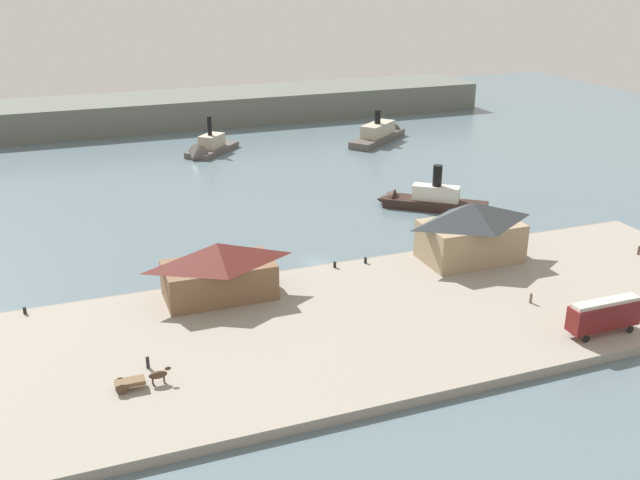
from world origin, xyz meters
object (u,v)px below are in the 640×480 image
(mooring_post_east, at_px, (365,260))
(ferry_moored_west, at_px, (382,133))
(ferry_mid_harbor, at_px, (207,149))
(street_tram, at_px, (604,314))
(ferry_departing_north, at_px, (425,200))
(mooring_post_center_east, at_px, (25,310))
(pedestrian_standing_center, at_px, (639,250))
(horse_cart, at_px, (140,380))
(pedestrian_near_west_shed, at_px, (531,298))
(pedestrian_near_east_shed, at_px, (148,362))
(ferry_shed_central_terminal, at_px, (471,231))
(ferry_shed_east_terminal, at_px, (219,270))
(mooring_post_west, at_px, (335,265))

(mooring_post_east, xyz_separation_m, ferry_moored_west, (38.58, 75.85, 0.15))
(ferry_moored_west, bearing_deg, ferry_mid_harbor, 178.36)
(street_tram, relative_size, ferry_departing_north, 0.49)
(ferry_departing_north, bearing_deg, mooring_post_center_east, -162.32)
(pedestrian_standing_center, relative_size, mooring_post_east, 1.74)
(horse_cart, relative_size, pedestrian_standing_center, 3.82)
(pedestrian_standing_center, bearing_deg, pedestrian_near_west_shed, -162.47)
(pedestrian_near_east_shed, xyz_separation_m, ferry_mid_harbor, (27.79, 95.83, -0.59))
(ferry_shed_central_terminal, distance_m, street_tram, 26.32)
(ferry_shed_east_terminal, distance_m, mooring_post_east, 23.73)
(pedestrian_near_west_shed, distance_m, mooring_post_west, 28.46)
(street_tram, distance_m, pedestrian_standing_center, 29.46)
(ferry_shed_east_terminal, xyz_separation_m, pedestrian_near_west_shed, (38.28, -16.63, -3.25))
(pedestrian_near_west_shed, bearing_deg, mooring_post_center_east, 161.96)
(street_tram, xyz_separation_m, horse_cart, (-54.43, 7.85, -1.67))
(horse_cart, xyz_separation_m, pedestrian_near_west_shed, (51.42, 2.22, -0.22))
(mooring_post_west, xyz_separation_m, ferry_departing_north, (27.43, 22.76, -0.06))
(mooring_post_west, xyz_separation_m, ferry_mid_harbor, (-2.28, 77.04, -0.31))
(ferry_departing_north, bearing_deg, pedestrian_standing_center, -61.84)
(ferry_shed_central_terminal, bearing_deg, ferry_moored_west, 73.89)
(pedestrian_near_west_shed, bearing_deg, mooring_post_east, 126.85)
(ferry_shed_central_terminal, height_order, ferry_departing_north, ferry_shed_central_terminal)
(pedestrian_standing_center, xyz_separation_m, mooring_post_center_east, (-89.07, 12.31, -0.26))
(ferry_moored_west, height_order, ferry_mid_harbor, ferry_mid_harbor)
(street_tram, bearing_deg, mooring_post_east, 120.92)
(ferry_shed_east_terminal, relative_size, ferry_shed_central_terminal, 1.00)
(ferry_shed_central_terminal, xyz_separation_m, street_tram, (2.57, -26.11, -2.01))
(street_tram, bearing_deg, horse_cart, 171.79)
(ferry_shed_east_terminal, height_order, pedestrian_near_east_shed, ferry_shed_east_terminal)
(mooring_post_west, xyz_separation_m, ferry_moored_west, (43.52, 75.73, 0.15))
(ferry_shed_central_terminal, bearing_deg, pedestrian_near_west_shed, -91.56)
(ferry_shed_east_terminal, xyz_separation_m, mooring_post_center_east, (-24.77, 3.90, -3.50))
(ferry_shed_east_terminal, bearing_deg, pedestrian_standing_center, -7.45)
(ferry_departing_north, bearing_deg, horse_cart, -142.46)
(ferry_shed_east_terminal, distance_m, pedestrian_near_east_shed, 19.50)
(ferry_departing_north, bearing_deg, ferry_shed_east_terminal, -150.01)
(ferry_mid_harbor, bearing_deg, ferry_moored_west, -1.64)
(ferry_shed_central_terminal, height_order, ferry_mid_harbor, ferry_shed_central_terminal)
(mooring_post_center_east, height_order, ferry_mid_harbor, ferry_mid_harbor)
(mooring_post_east, xyz_separation_m, mooring_post_center_east, (-47.98, 0.42, 0.00))
(pedestrian_near_east_shed, xyz_separation_m, mooring_post_center_east, (-12.97, 19.09, -0.28))
(ferry_shed_east_terminal, distance_m, ferry_shed_central_terminal, 38.73)
(horse_cart, bearing_deg, mooring_post_center_east, 117.07)
(street_tram, distance_m, mooring_post_east, 35.25)
(street_tram, xyz_separation_m, ferry_moored_west, (20.51, 106.03, -2.00))
(horse_cart, height_order, pedestrian_standing_center, horse_cart)
(mooring_post_east, xyz_separation_m, mooring_post_west, (-4.94, 0.12, 0.00))
(ferry_shed_east_terminal, xyz_separation_m, mooring_post_east, (23.21, 3.48, -3.50))
(ferry_shed_east_terminal, bearing_deg, pedestrian_near_west_shed, -23.48)
(mooring_post_east, bearing_deg, mooring_post_west, 178.57)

